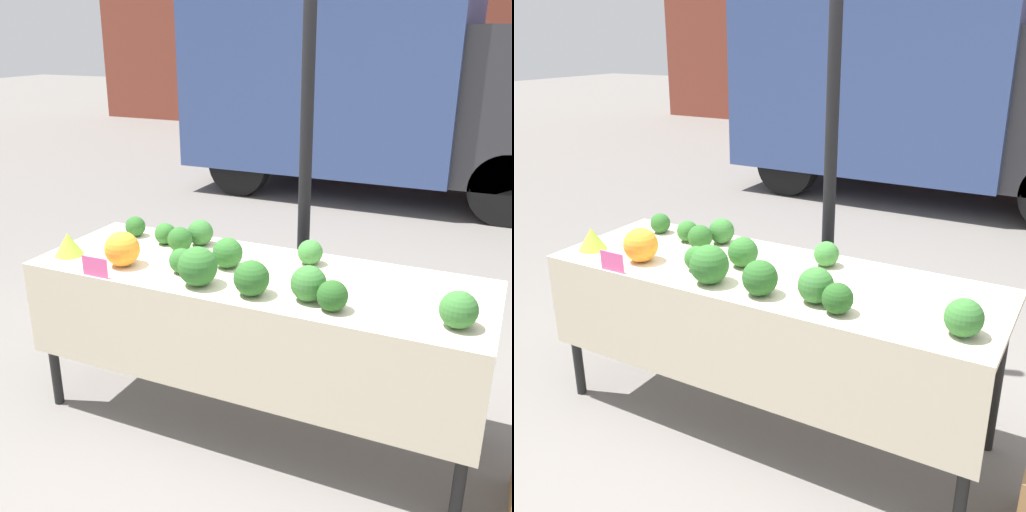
# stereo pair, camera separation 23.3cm
# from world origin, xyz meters

# --- Properties ---
(ground_plane) EXTENTS (40.00, 40.00, 0.00)m
(ground_plane) POSITION_xyz_m (0.00, 0.00, 0.00)
(ground_plane) COLOR slate
(building_facade) EXTENTS (16.00, 0.60, 4.54)m
(building_facade) POSITION_xyz_m (0.00, 9.56, 2.27)
(building_facade) COLOR brown
(building_facade) RESTS_ON ground_plane
(tent_pole) EXTENTS (0.07, 0.07, 2.79)m
(tent_pole) POSITION_xyz_m (-0.02, 0.70, 1.40)
(tent_pole) COLOR black
(tent_pole) RESTS_ON ground_plane
(parked_truck) EXTENTS (4.52, 2.05, 2.55)m
(parked_truck) POSITION_xyz_m (-0.68, 4.88, 1.35)
(parked_truck) COLOR #384C84
(parked_truck) RESTS_ON ground_plane
(market_table) EXTENTS (2.15, 0.73, 0.81)m
(market_table) POSITION_xyz_m (0.00, -0.06, 0.71)
(market_table) COLOR beige
(market_table) RESTS_ON ground_plane
(orange_cauliflower) EXTENTS (0.17, 0.17, 0.17)m
(orange_cauliflower) POSITION_xyz_m (-0.61, -0.19, 0.89)
(orange_cauliflower) COLOR orange
(orange_cauliflower) RESTS_ON market_table
(romanesco_head) EXTENTS (0.14, 0.14, 0.12)m
(romanesco_head) POSITION_xyz_m (-0.95, -0.18, 0.87)
(romanesco_head) COLOR #93B238
(romanesco_head) RESTS_ON market_table
(broccoli_head_0) EXTENTS (0.13, 0.13, 0.13)m
(broccoli_head_0) POSITION_xyz_m (-0.42, 0.23, 0.88)
(broccoli_head_0) COLOR #336B2D
(broccoli_head_0) RESTS_ON market_table
(broccoli_head_1) EXTENTS (0.12, 0.12, 0.12)m
(broccoli_head_1) POSITION_xyz_m (0.19, 0.20, 0.87)
(broccoli_head_1) COLOR #387533
(broccoli_head_1) RESTS_ON market_table
(broccoli_head_2) EXTENTS (0.11, 0.11, 0.11)m
(broccoli_head_2) POSITION_xyz_m (-0.60, 0.16, 0.87)
(broccoli_head_2) COLOR #2D6628
(broccoli_head_2) RESTS_ON market_table
(broccoli_head_3) EXTENTS (0.18, 0.18, 0.18)m
(broccoli_head_3) POSITION_xyz_m (-0.17, -0.24, 0.90)
(broccoli_head_3) COLOR #2D6628
(broccoli_head_3) RESTS_ON market_table
(broccoli_head_4) EXTENTS (0.15, 0.15, 0.15)m
(broccoli_head_4) POSITION_xyz_m (0.33, -0.19, 0.88)
(broccoli_head_4) COLOR #336B2D
(broccoli_head_4) RESTS_ON market_table
(broccoli_head_5) EXTENTS (0.12, 0.12, 0.12)m
(broccoli_head_5) POSITION_xyz_m (-0.31, -0.15, 0.87)
(broccoli_head_5) COLOR #2D6628
(broccoli_head_5) RESTS_ON market_table
(broccoli_head_6) EXTENTS (0.13, 0.13, 0.13)m
(broccoli_head_6) POSITION_xyz_m (-0.47, 0.10, 0.87)
(broccoli_head_6) COLOR #285B23
(broccoli_head_6) RESTS_ON market_table
(broccoli_head_7) EXTENTS (0.13, 0.13, 0.13)m
(broccoli_head_7) POSITION_xyz_m (0.45, -0.24, 0.87)
(broccoli_head_7) COLOR #23511E
(broccoli_head_7) RESTS_ON market_table
(broccoli_head_8) EXTENTS (0.11, 0.11, 0.11)m
(broccoli_head_8) POSITION_xyz_m (-0.82, 0.21, 0.86)
(broccoli_head_8) COLOR #285B23
(broccoli_head_8) RESTS_ON market_table
(broccoli_head_9) EXTENTS (0.15, 0.15, 0.15)m
(broccoli_head_9) POSITION_xyz_m (-0.15, -0.00, 0.88)
(broccoli_head_9) COLOR #2D6628
(broccoli_head_9) RESTS_ON market_table
(broccoli_head_10) EXTENTS (0.15, 0.15, 0.15)m
(broccoli_head_10) POSITION_xyz_m (0.92, -0.19, 0.88)
(broccoli_head_10) COLOR #336B2D
(broccoli_head_10) RESTS_ON market_table
(broccoli_head_11) EXTENTS (0.15, 0.15, 0.15)m
(broccoli_head_11) POSITION_xyz_m (0.09, -0.24, 0.89)
(broccoli_head_11) COLOR #285B23
(broccoli_head_11) RESTS_ON market_table
(price_sign) EXTENTS (0.14, 0.01, 0.09)m
(price_sign) POSITION_xyz_m (-0.64, -0.35, 0.86)
(price_sign) COLOR #F45B9E
(price_sign) RESTS_ON market_table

